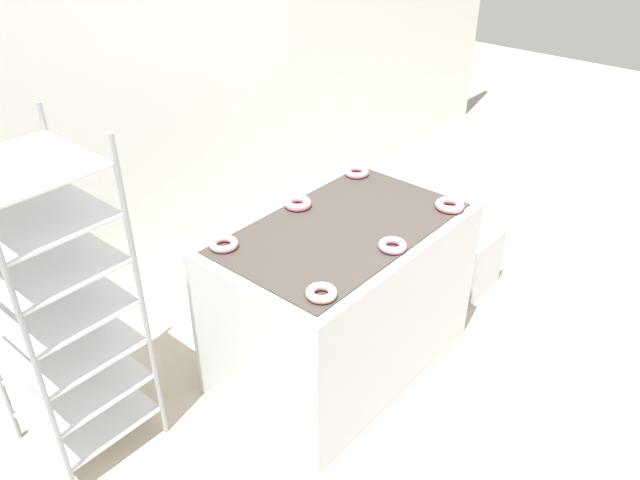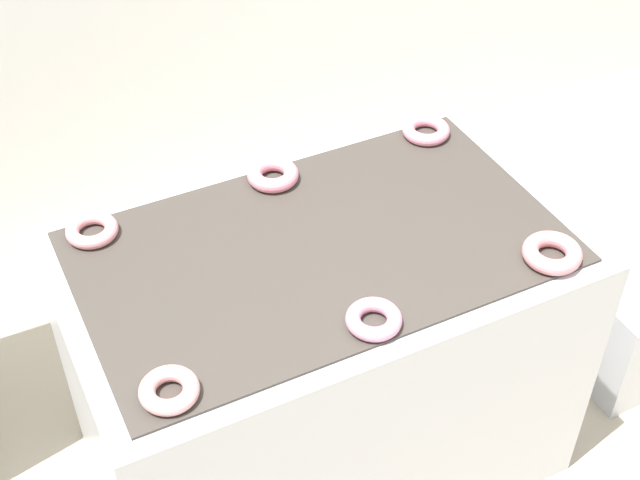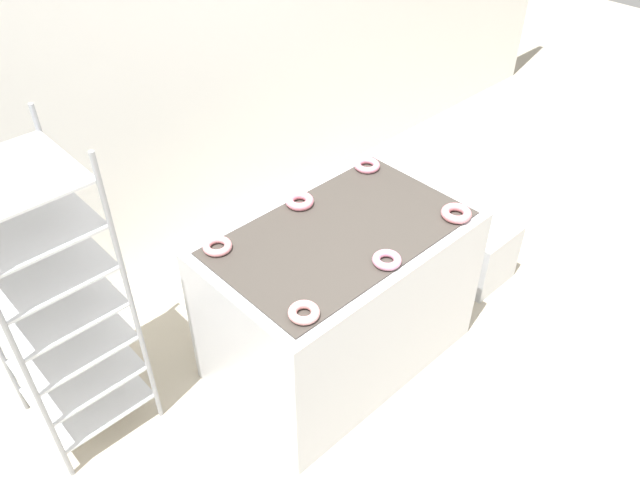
# 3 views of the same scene
# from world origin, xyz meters

# --- Properties ---
(ground_plane) EXTENTS (14.00, 14.00, 0.00)m
(ground_plane) POSITION_xyz_m (0.00, 0.00, 0.00)
(ground_plane) COLOR #B2A893
(wall_back) EXTENTS (8.00, 0.05, 2.80)m
(wall_back) POSITION_xyz_m (0.00, 2.12, 1.40)
(wall_back) COLOR white
(wall_back) RESTS_ON ground_plane
(fryer_machine) EXTENTS (1.35, 0.84, 0.89)m
(fryer_machine) POSITION_xyz_m (0.00, 0.67, 0.44)
(fryer_machine) COLOR #B7BABF
(fryer_machine) RESTS_ON ground_plane
(baking_rack_cart) EXTENTS (0.52, 0.55, 1.59)m
(baking_rack_cart) POSITION_xyz_m (-1.22, 1.27, 0.81)
(baking_rack_cart) COLOR gray
(baking_rack_cart) RESTS_ON ground_plane
(glaze_bin) EXTENTS (0.38, 0.31, 0.41)m
(glaze_bin) POSITION_xyz_m (1.12, 0.50, 0.20)
(glaze_bin) COLOR #B7BABF
(glaze_bin) RESTS_ON ground_plane
(donut_near_left) EXTENTS (0.13, 0.13, 0.04)m
(donut_near_left) POSITION_xyz_m (-0.51, 0.37, 0.91)
(donut_near_left) COLOR #D69290
(donut_near_left) RESTS_ON fryer_machine
(donut_near_center) EXTENTS (0.13, 0.13, 0.04)m
(donut_near_center) POSITION_xyz_m (-0.01, 0.36, 0.91)
(donut_near_center) COLOR pink
(donut_near_center) RESTS_ON fryer_machine
(donut_near_right) EXTENTS (0.15, 0.15, 0.04)m
(donut_near_right) POSITION_xyz_m (0.51, 0.36, 0.91)
(donut_near_right) COLOR #D88087
(donut_near_right) RESTS_ON fryer_machine
(donut_far_left) EXTENTS (0.14, 0.14, 0.04)m
(donut_far_left) POSITION_xyz_m (-0.52, 0.97, 0.91)
(donut_far_left) COLOR pink
(donut_far_left) RESTS_ON fryer_machine
(donut_far_center) EXTENTS (0.15, 0.15, 0.04)m
(donut_far_center) POSITION_xyz_m (0.01, 0.98, 0.91)
(donut_far_center) COLOR pink
(donut_far_center) RESTS_ON fryer_machine
(donut_far_right) EXTENTS (0.14, 0.14, 0.04)m
(donut_far_right) POSITION_xyz_m (0.51, 0.98, 0.91)
(donut_far_right) COLOR pink
(donut_far_right) RESTS_ON fryer_machine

